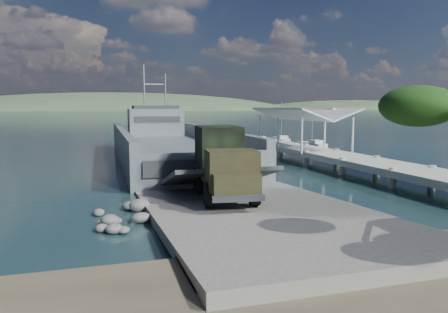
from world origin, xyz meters
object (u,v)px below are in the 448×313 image
pier (307,145)px  sailboat_far (281,140)px  military_truck (222,162)px  landing_craft (169,151)px  soldier (231,187)px  sailboat_near (312,145)px

pier → sailboat_far: 22.23m
sailboat_far → military_truck: bearing=-110.3°
landing_craft → soldier: landing_craft is taller
military_truck → soldier: (-0.39, -2.77, -0.89)m
soldier → sailboat_near: 37.66m
pier → sailboat_far: bearing=72.0°
pier → sailboat_near: bearing=59.4°
pier → military_truck: pier is taller
landing_craft → sailboat_near: landing_craft is taller
pier → sailboat_far: sailboat_far is taller
sailboat_near → sailboat_far: bearing=86.3°
military_truck → pier: bearing=56.6°
pier → military_truck: (-13.65, -15.83, 0.76)m
sailboat_near → pier: bearing=-127.4°
landing_craft → military_truck: landing_craft is taller
sailboat_far → landing_craft: bearing=-131.0°
soldier → sailboat_near: size_ratio=0.32×
military_truck → soldier: bearing=-90.7°
pier → sailboat_far: (6.87, 21.10, -1.27)m
military_truck → sailboat_far: sailboat_far is taller
landing_craft → soldier: size_ratio=19.64×
soldier → sailboat_far: bearing=27.2°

